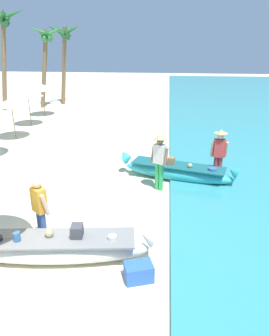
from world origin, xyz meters
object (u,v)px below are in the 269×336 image
at_px(boat_white_foreground, 58,248).
at_px(person_vendor_hatted, 160,158).
at_px(palm_tree_mid_cluster, 4,29).
at_px(cooler_box, 139,272).
at_px(palm_tree_leaning_seaward, 64,42).
at_px(person_vendor_assistant, 219,152).
at_px(boat_cyan_midground, 178,172).
at_px(person_tourist_customer, 40,207).
at_px(palm_tree_tall_inland, 46,43).

distance_m(boat_white_foreground, person_vendor_hatted, 4.36).
height_order(palm_tree_mid_cluster, cooler_box, palm_tree_mid_cluster).
distance_m(boat_white_foreground, palm_tree_mid_cluster, 17.65).
bearing_deg(palm_tree_leaning_seaward, person_vendor_assistant, -55.43).
relative_size(person_vendor_assistant, cooler_box, 3.27).
height_order(boat_cyan_midground, person_vendor_assistant, person_vendor_assistant).
distance_m(person_vendor_assistant, palm_tree_mid_cluster, 16.31).
bearing_deg(palm_tree_mid_cluster, person_tourist_customer, -63.13).
height_order(palm_tree_tall_inland, cooler_box, palm_tree_tall_inland).
bearing_deg(person_vendor_hatted, boat_cyan_midground, 53.28).
xyz_separation_m(person_tourist_customer, person_vendor_assistant, (4.54, 4.01, 0.11)).
height_order(boat_cyan_midground, person_vendor_hatted, person_vendor_hatted).
bearing_deg(boat_white_foreground, palm_tree_tall_inland, 109.44).
bearing_deg(person_vendor_hatted, person_vendor_assistant, 23.96).
distance_m(palm_tree_mid_cluster, cooler_box, 18.91).
height_order(person_tourist_customer, palm_tree_tall_inland, palm_tree_tall_inland).
bearing_deg(person_vendor_assistant, palm_tree_leaning_seaward, 124.57).
bearing_deg(palm_tree_tall_inland, boat_white_foreground, -70.56).
bearing_deg(palm_tree_leaning_seaward, person_vendor_hatted, -63.13).
relative_size(boat_white_foreground, palm_tree_leaning_seaward, 0.78).
bearing_deg(boat_cyan_midground, person_vendor_hatted, -126.72).
relative_size(person_vendor_hatted, palm_tree_mid_cluster, 0.29).
distance_m(person_vendor_hatted, palm_tree_tall_inland, 15.00).
distance_m(boat_white_foreground, boat_cyan_midground, 5.31).
height_order(person_tourist_customer, cooler_box, person_tourist_customer).
height_order(person_vendor_hatted, palm_tree_leaning_seaward, palm_tree_leaning_seaward).
xyz_separation_m(person_vendor_assistant, cooler_box, (-2.19, -5.06, -0.86)).
distance_m(boat_cyan_midground, palm_tree_tall_inland, 14.85).
relative_size(person_tourist_customer, palm_tree_leaning_seaward, 0.30).
xyz_separation_m(boat_cyan_midground, cooler_box, (-0.88, -5.02, -0.12)).
bearing_deg(palm_tree_leaning_seaward, person_tourist_customer, -75.62).
xyz_separation_m(palm_tree_tall_inland, palm_tree_mid_cluster, (-2.17, -1.12, 0.80)).
relative_size(boat_cyan_midground, person_vendor_assistant, 2.22).
bearing_deg(palm_tree_mid_cluster, palm_tree_leaning_seaward, 38.82).
xyz_separation_m(person_tourist_customer, palm_tree_tall_inland, (-5.16, 15.58, 3.28)).
bearing_deg(person_vendor_assistant, boat_cyan_midground, -178.48).
bearing_deg(person_tourist_customer, palm_tree_mid_cluster, 116.87).
bearing_deg(boat_white_foreground, person_tourist_customer, 132.30).
bearing_deg(person_vendor_hatted, cooler_box, -93.73).
xyz_separation_m(boat_cyan_midground, person_vendor_assistant, (1.31, 0.03, 0.74)).
distance_m(person_vendor_hatted, palm_tree_mid_cluster, 15.57).
height_order(person_vendor_assistant, cooler_box, person_vendor_assistant).
distance_m(palm_tree_tall_inland, palm_tree_mid_cluster, 2.57).
xyz_separation_m(palm_tree_tall_inland, cooler_box, (7.51, -16.63, -4.03)).
xyz_separation_m(boat_cyan_midground, palm_tree_leaning_seaward, (-7.56, 12.90, 3.95)).
distance_m(person_vendor_hatted, person_tourist_customer, 4.11).
height_order(boat_cyan_midground, cooler_box, boat_cyan_midground).
bearing_deg(palm_tree_tall_inland, person_tourist_customer, -71.69).
xyz_separation_m(boat_white_foreground, palm_tree_tall_inland, (-5.72, 16.20, 3.89)).
bearing_deg(palm_tree_tall_inland, cooler_box, -65.70).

